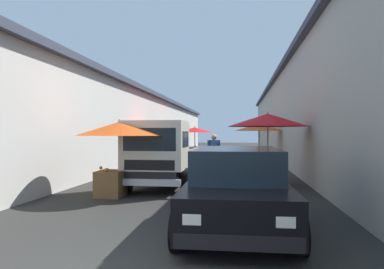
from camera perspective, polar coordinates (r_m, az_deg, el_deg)
name	(u,v)px	position (r m, az deg, el deg)	size (l,w,h in m)	color
ground	(208,169)	(16.83, 2.68, -5.64)	(90.00, 90.00, 0.00)	#282826
building_left_whitewash	(86,126)	(20.86, -17.01, 1.33)	(49.80, 7.50, 4.23)	beige
building_right_concrete	(352,115)	(19.80, 24.75, 2.88)	(49.80, 7.50, 5.27)	#A39E93
fruit_stall_near_left	(267,127)	(11.78, 12.18, 1.26)	(2.67, 2.67, 2.45)	#9E9EA3
fruit_stall_near_right	(155,131)	(18.00, -6.09, 0.59)	(2.42, 2.42, 2.40)	#9E9EA3
fruit_stall_mid_lane	(195,133)	(22.98, 0.49, 0.24)	(2.66, 2.66, 2.17)	#9E9EA3
fruit_stall_far_right	(118,137)	(9.76, -11.98, -0.38)	(2.41, 2.41, 2.12)	#9E9EA3
fruit_stall_far_left	(259,131)	(19.98, 11.02, 0.64)	(2.78, 2.78, 2.34)	#9E9EA3
hatchback_car	(236,188)	(6.44, 7.31, -8.64)	(3.94, 1.98, 1.45)	black
delivery_truck	(161,155)	(10.89, -5.09, -3.39)	(4.92, 1.97, 2.08)	black
vendor_by_crates	(214,152)	(13.60, 3.61, -2.92)	(0.51, 0.47, 1.68)	#232328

